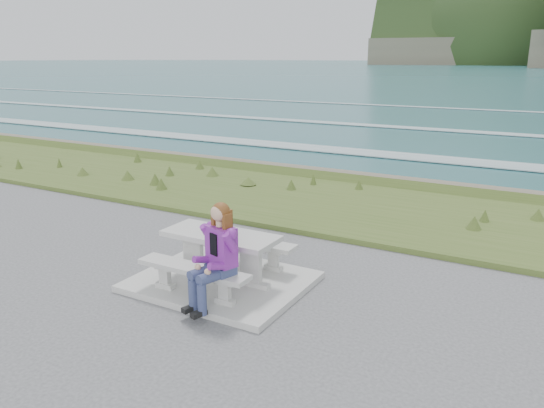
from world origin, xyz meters
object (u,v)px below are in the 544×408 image
(bench_seaward, at_px, (245,244))
(seated_woman, at_px, (213,270))
(picnic_table, at_px, (221,244))
(bench_landward, at_px, (193,273))

(bench_seaward, relative_size, seated_woman, 1.23)
(picnic_table, distance_m, bench_landward, 0.74)
(bench_landward, relative_size, seated_woman, 1.23)
(bench_seaward, xyz_separation_m, seated_woman, (0.44, -1.53, 0.19))
(picnic_table, height_order, bench_seaward, picnic_table)
(picnic_table, distance_m, bench_seaward, 0.74)
(picnic_table, relative_size, seated_woman, 1.23)
(picnic_table, relative_size, bench_landward, 1.00)
(bench_landward, height_order, bench_seaward, same)
(seated_woman, bearing_deg, bench_seaward, 123.27)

